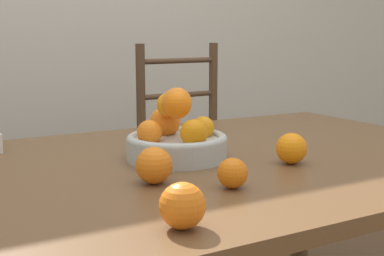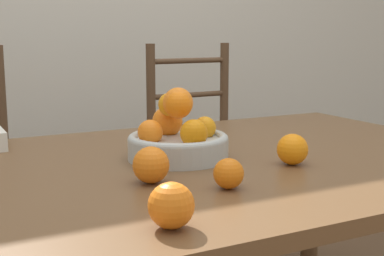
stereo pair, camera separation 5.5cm
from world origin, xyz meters
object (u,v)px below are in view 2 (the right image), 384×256
object	(u,v)px
orange_loose_0	(171,205)
chair_right	(204,166)
orange_loose_2	(151,165)
fruit_bowl	(178,137)
orange_loose_1	(229,174)
orange_loose_3	(292,149)

from	to	relation	value
orange_loose_0	chair_right	xyz separation A→B (m)	(0.74, 1.23, -0.29)
orange_loose_2	fruit_bowl	bearing A→B (deg)	50.04
orange_loose_1	orange_loose_3	size ratio (longest dim) A/B	0.84
orange_loose_0	chair_right	distance (m)	1.46
orange_loose_0	orange_loose_1	distance (m)	0.26
orange_loose_1	chair_right	world-z (taller)	chair_right
orange_loose_3	orange_loose_1	bearing A→B (deg)	-156.96
orange_loose_1	orange_loose_3	bearing A→B (deg)	23.04
fruit_bowl	chair_right	distance (m)	0.98
fruit_bowl	orange_loose_0	xyz separation A→B (m)	(-0.23, -0.45, -0.02)
orange_loose_1	orange_loose_3	xyz separation A→B (m)	(0.25, 0.11, 0.01)
fruit_bowl	orange_loose_3	size ratio (longest dim) A/B	3.35
fruit_bowl	orange_loose_2	size ratio (longest dim) A/B	3.22
orange_loose_0	orange_loose_2	world-z (taller)	orange_loose_2
orange_loose_2	orange_loose_3	world-z (taller)	orange_loose_2
orange_loose_3	orange_loose_2	bearing A→B (deg)	178.79
orange_loose_2	chair_right	size ratio (longest dim) A/B	0.08
orange_loose_3	chair_right	bearing A→B (deg)	73.83
orange_loose_0	orange_loose_3	distance (m)	0.53
fruit_bowl	orange_loose_3	world-z (taller)	fruit_bowl
orange_loose_0	orange_loose_3	bearing A→B (deg)	29.88
orange_loose_0	orange_loose_2	size ratio (longest dim) A/B	0.98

